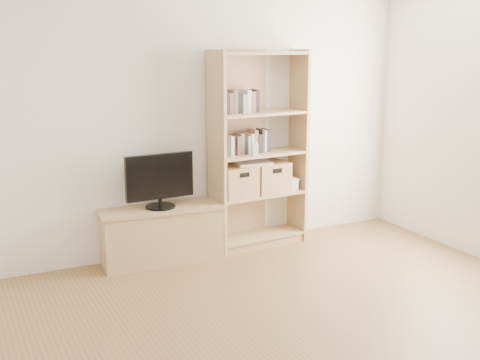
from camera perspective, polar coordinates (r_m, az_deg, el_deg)
floor at (r=4.29m, az=10.74°, el=-16.08°), size 4.50×5.00×0.01m
back_wall at (r=5.98m, az=-3.33°, el=5.59°), size 4.50×0.02×2.60m
tv_stand at (r=5.82m, az=-7.47°, el=-5.26°), size 1.15×0.51×0.51m
bookshelf at (r=6.09m, az=1.80°, el=2.85°), size 1.02×0.42×1.99m
television at (r=5.68m, az=-7.63°, el=-0.07°), size 0.66×0.08×0.52m
books_row_mid at (r=6.09m, az=1.69°, el=3.71°), size 0.84×0.24×0.22m
books_row_upper at (r=5.92m, az=-0.12°, el=7.41°), size 0.42×0.19×0.21m
baby_monitor at (r=5.93m, az=1.46°, el=2.88°), size 0.06×0.05×0.11m
basket_left at (r=6.00m, az=-0.35°, el=-0.12°), size 0.40×0.34×0.31m
basket_right at (r=6.20m, az=2.76°, el=0.30°), size 0.40×0.34×0.31m
laptop at (r=6.06m, az=1.23°, el=1.62°), size 0.38×0.29×0.03m
magazine_stack at (r=6.35m, az=4.43°, el=-0.35°), size 0.18×0.25×0.11m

